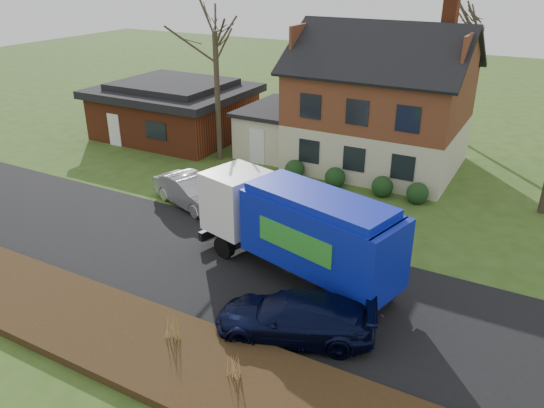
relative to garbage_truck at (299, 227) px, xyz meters
The scene contains 12 objects.
ground 4.08m from the garbage_truck, 167.87° to the right, with size 120.00×120.00×0.00m, color #324E1A.
road 4.08m from the garbage_truck, 167.87° to the right, with size 80.00×7.00×0.02m, color black.
mulch_verge 7.21m from the garbage_truck, 119.56° to the right, with size 80.00×3.50×0.30m, color black.
main_house 13.45m from the garbage_truck, 98.35° to the left, with size 12.95×8.95×9.26m.
ranch_house 19.71m from the garbage_truck, 141.51° to the left, with size 9.80×8.20×3.70m.
garbage_truck is the anchor object (origin of this frame).
silver_sedan 8.25m from the garbage_truck, 156.14° to the left, with size 1.59×4.56×1.50m, color #A3A4AB.
navy_wagon 3.82m from the garbage_truck, 65.53° to the right, with size 2.06×5.06×1.47m, color black.
tree_front_west 15.24m from the garbage_truck, 136.23° to the left, with size 3.50×3.50×10.39m.
tree_back 21.07m from the garbage_truck, 83.25° to the left, with size 3.21×3.21×10.15m.
grass_clump_mid 5.91m from the garbage_truck, 105.82° to the right, with size 0.33×0.27×0.91m.
grass_clump_east 6.20m from the garbage_truck, 80.87° to the right, with size 0.33×0.27×0.82m.
Camera 1 is at (10.86, -14.84, 10.93)m, focal length 35.00 mm.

